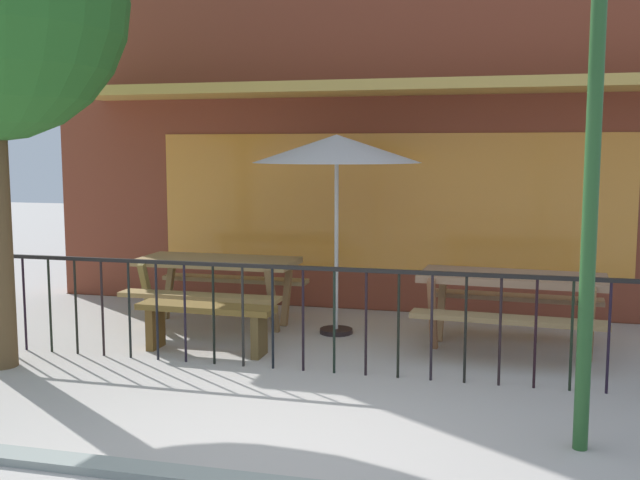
# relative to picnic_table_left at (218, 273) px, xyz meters

# --- Properties ---
(ground) EXTENTS (40.00, 40.00, 0.00)m
(ground) POSITION_rel_picnic_table_left_xyz_m (1.71, -3.29, -0.61)
(ground) COLOR #B0A9A2
(pub_storefront) EXTENTS (8.96, 1.49, 5.80)m
(pub_storefront) POSITION_rel_picnic_table_left_xyz_m (1.71, 1.47, 2.27)
(pub_storefront) COLOR #4F2715
(pub_storefront) RESTS_ON ground
(patio_fence_front) EXTENTS (7.55, 0.04, 0.97)m
(patio_fence_front) POSITION_rel_picnic_table_left_xyz_m (1.71, -1.48, 0.05)
(patio_fence_front) COLOR black
(patio_fence_front) RESTS_ON ground
(picnic_table_left) EXTENTS (1.80, 1.37, 0.79)m
(picnic_table_left) POSITION_rel_picnic_table_left_xyz_m (0.00, 0.00, 0.00)
(picnic_table_left) COLOR #9A7B4B
(picnic_table_left) RESTS_ON ground
(picnic_table_right) EXTENTS (1.88, 1.47, 0.79)m
(picnic_table_right) POSITION_rel_picnic_table_left_xyz_m (3.25, -0.31, 0.00)
(picnic_table_right) COLOR #987255
(picnic_table_right) RESTS_ON ground
(patio_umbrella) EXTENTS (1.81, 1.81, 2.16)m
(patio_umbrella) POSITION_rel_picnic_table_left_xyz_m (1.40, -0.04, 1.39)
(patio_umbrella) COLOR black
(patio_umbrella) RESTS_ON ground
(patio_bench) EXTENTS (1.41, 0.36, 0.48)m
(patio_bench) POSITION_rel_picnic_table_left_xyz_m (0.32, -1.11, -0.26)
(patio_bench) COLOR brown
(patio_bench) RESTS_ON ground
(street_lamp) EXTENTS (0.28, 0.28, 4.18)m
(street_lamp) POSITION_rel_picnic_table_left_xyz_m (3.72, -2.75, 2.10)
(street_lamp) COLOR #255125
(street_lamp) RESTS_ON ground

